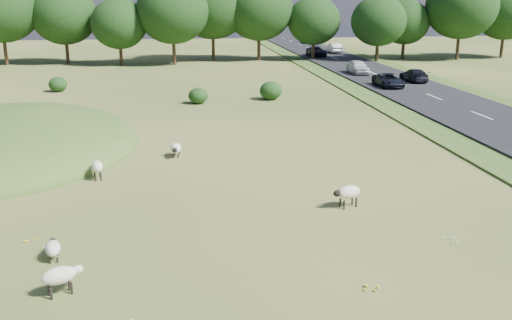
{
  "coord_description": "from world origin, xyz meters",
  "views": [
    {
      "loc": [
        -1.44,
        -21.76,
        8.46
      ],
      "look_at": [
        2.0,
        4.0,
        1.0
      ],
      "focal_mm": 40.0,
      "sensor_mm": 36.0,
      "label": 1
    }
  ],
  "objects": [
    {
      "name": "sheep_2",
      "position": [
        -5.85,
        -3.6,
        0.41
      ],
      "size": [
        0.65,
        1.16,
        0.65
      ],
      "rotation": [
        0.0,
        0.0,
        1.76
      ],
      "color": "beige",
      "rests_on": "ground"
    },
    {
      "name": "road",
      "position": [
        20.0,
        30.0,
        0.12
      ],
      "size": [
        8.0,
        150.0,
        0.25
      ],
      "primitive_type": "cube",
      "color": "black",
      "rests_on": "ground"
    },
    {
      "name": "shrubs",
      "position": [
        -1.08,
        27.55,
        0.72
      ],
      "size": [
        20.6,
        9.51,
        1.55
      ],
      "color": "black",
      "rests_on": "ground"
    },
    {
      "name": "car_1",
      "position": [
        18.1,
        39.52,
        1.0
      ],
      "size": [
        1.77,
        4.39,
        1.5
      ],
      "primitive_type": "imported",
      "color": "silver",
      "rests_on": "road"
    },
    {
      "name": "sheep_1",
      "position": [
        -5.54,
        5.18,
        0.62
      ],
      "size": [
        0.75,
        1.29,
        0.9
      ],
      "rotation": [
        0.0,
        0.0,
        1.79
      ],
      "color": "beige",
      "rests_on": "ground"
    },
    {
      "name": "mound",
      "position": [
        -12.0,
        12.0,
        0.0
      ],
      "size": [
        16.0,
        20.0,
        4.0
      ],
      "primitive_type": "ellipsoid",
      "color": "#33561E",
      "rests_on": "ground"
    },
    {
      "name": "sheep_0",
      "position": [
        -5.12,
        -6.07,
        0.62
      ],
      "size": [
        1.27,
        0.93,
        0.89
      ],
      "rotation": [
        0.0,
        0.0,
        0.45
      ],
      "color": "beige",
      "rests_on": "ground"
    },
    {
      "name": "car_0",
      "position": [
        21.9,
        63.58,
        0.97
      ],
      "size": [
        1.52,
        4.37,
        1.44
      ],
      "primitive_type": "imported",
      "rotation": [
        0.0,
        0.0,
        3.14
      ],
      "color": "silver",
      "rests_on": "road"
    },
    {
      "name": "ground",
      "position": [
        0.0,
        20.0,
        0.0
      ],
      "size": [
        160.0,
        160.0,
        0.0
      ],
      "primitive_type": "plane",
      "color": "#355219",
      "rests_on": "ground"
    },
    {
      "name": "sheep_4",
      "position": [
        5.3,
        -0.15,
        0.66
      ],
      "size": [
        1.36,
        0.91,
        0.94
      ],
      "rotation": [
        0.0,
        0.0,
        3.5
      ],
      "color": "beige",
      "rests_on": "ground"
    },
    {
      "name": "car_4",
      "position": [
        21.9,
        81.95,
        0.9
      ],
      "size": [
        1.83,
        4.5,
        1.31
      ],
      "primitive_type": "imported",
      "rotation": [
        0.0,
        0.0,
        3.14
      ],
      "color": "navy",
      "rests_on": "road"
    },
    {
      "name": "treeline",
      "position": [
        -1.06,
        55.44,
        6.57
      ],
      "size": [
        96.28,
        14.66,
        11.7
      ],
      "color": "black",
      "rests_on": "ground"
    },
    {
      "name": "car_7",
      "position": [
        18.1,
        59.13,
        0.92
      ],
      "size": [
        2.23,
        4.84,
        1.35
      ],
      "primitive_type": "imported",
      "color": "black",
      "rests_on": "road"
    },
    {
      "name": "sheep_3",
      "position": [
        -1.81,
        8.69,
        0.47
      ],
      "size": [
        0.67,
        1.32,
        0.75
      ],
      "rotation": [
        0.0,
        0.0,
        4.62
      ],
      "color": "beige",
      "rests_on": "ground"
    },
    {
      "name": "car_6",
      "position": [
        21.9,
        33.01,
        0.87
      ],
      "size": [
        1.74,
        4.29,
        1.24
      ],
      "primitive_type": "imported",
      "rotation": [
        0.0,
        0.0,
        3.14
      ],
      "color": "black",
      "rests_on": "road"
    },
    {
      "name": "car_3",
      "position": [
        18.1,
        29.9,
        0.87
      ],
      "size": [
        2.05,
        4.44,
        1.23
      ],
      "primitive_type": "imported",
      "color": "black",
      "rests_on": "road"
    }
  ]
}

